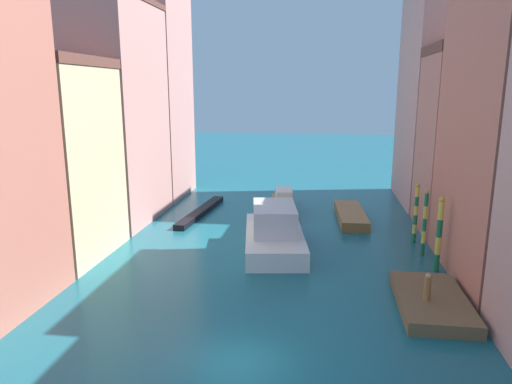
% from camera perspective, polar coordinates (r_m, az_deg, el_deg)
% --- Properties ---
extents(ground_plane, '(154.00, 154.00, 0.00)m').
position_cam_1_polar(ground_plane, '(42.94, 3.66, -2.42)').
color(ground_plane, '#196070').
extents(building_left_1, '(7.28, 7.77, 13.09)m').
position_cam_1_polar(building_left_1, '(33.36, -24.15, 3.67)').
color(building_left_1, beige).
rests_on(building_left_1, ground).
extents(building_left_2, '(7.28, 10.08, 18.25)m').
position_cam_1_polar(building_left_2, '(41.12, -17.67, 9.26)').
color(building_left_2, tan).
rests_on(building_left_2, ground).
extents(building_left_3, '(7.28, 8.41, 22.17)m').
position_cam_1_polar(building_left_3, '(49.67, -13.10, 12.27)').
color(building_left_3, tan).
rests_on(building_left_3, ground).
extents(building_right_2, '(7.28, 7.19, 14.36)m').
position_cam_1_polar(building_right_2, '(39.53, 25.06, 5.74)').
color(building_right_2, '#C6705B').
rests_on(building_right_2, ground).
extents(building_right_3, '(7.28, 11.80, 21.21)m').
position_cam_1_polar(building_right_3, '(48.66, 22.18, 11.11)').
color(building_right_3, tan).
rests_on(building_right_3, ground).
extents(waterfront_dock, '(3.42, 6.35, 0.67)m').
position_cam_1_polar(waterfront_dock, '(26.26, 20.78, -12.47)').
color(waterfront_dock, brown).
rests_on(waterfront_dock, ground).
extents(person_on_dock, '(0.36, 0.36, 1.39)m').
position_cam_1_polar(person_on_dock, '(25.33, 20.31, -10.96)').
color(person_on_dock, olive).
rests_on(person_on_dock, waterfront_dock).
extents(mooring_pole_0, '(0.38, 0.38, 4.77)m').
position_cam_1_polar(mooring_pole_0, '(30.57, 21.58, -4.77)').
color(mooring_pole_0, '#197247').
rests_on(mooring_pole_0, ground).
extents(mooring_pole_1, '(0.29, 0.29, 4.57)m').
position_cam_1_polar(mooring_pole_1, '(33.19, 20.03, -3.52)').
color(mooring_pole_1, '#197247').
rests_on(mooring_pole_1, ground).
extents(mooring_pole_2, '(0.31, 0.31, 4.44)m').
position_cam_1_polar(mooring_pole_2, '(35.77, 19.05, -2.41)').
color(mooring_pole_2, '#197247').
rests_on(mooring_pole_2, ground).
extents(vaporetto_white, '(5.32, 9.80, 3.14)m').
position_cam_1_polar(vaporetto_white, '(32.92, 2.25, -4.93)').
color(vaporetto_white, white).
rests_on(vaporetto_white, ground).
extents(gondola_black, '(1.90, 10.52, 0.48)m').
position_cam_1_polar(gondola_black, '(42.21, -6.78, -2.41)').
color(gondola_black, black).
rests_on(gondola_black, ground).
extents(motorboat_0, '(2.68, 7.93, 0.79)m').
position_cam_1_polar(motorboat_0, '(41.04, 11.56, -2.79)').
color(motorboat_0, olive).
rests_on(motorboat_0, ground).
extents(motorboat_1, '(3.01, 7.91, 2.13)m').
position_cam_1_polar(motorboat_1, '(42.72, 3.43, -1.48)').
color(motorboat_1, olive).
rests_on(motorboat_1, ground).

